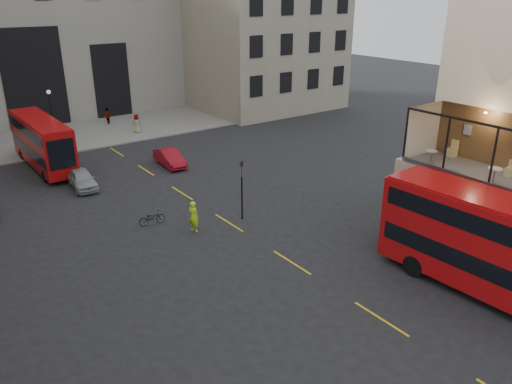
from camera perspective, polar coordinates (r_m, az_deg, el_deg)
ground at (r=24.32m, az=17.20°, el=-12.04°), size 140.00×140.00×0.00m
host_frontage at (r=28.29m, az=25.76°, el=-3.14°), size 3.00×11.00×4.50m
cafe_floor at (r=27.48m, az=26.54°, el=1.22°), size 3.00×10.00×0.10m
gateway at (r=60.63m, az=-25.83°, el=16.27°), size 35.00×10.60×18.00m
building_right at (r=63.31m, az=-0.43°, el=19.40°), size 16.60×18.60×20.00m
pavement_far at (r=52.21m, az=-22.95°, el=5.61°), size 40.00×12.00×0.12m
traffic_light_near at (r=30.26m, az=-1.64°, el=1.08°), size 0.16×0.20×3.80m
street_lamp_b at (r=47.87m, az=-22.14°, el=7.28°), size 0.36×0.36×5.33m
bus_near at (r=24.76m, az=27.05°, el=-5.81°), size 3.33×12.04×4.76m
bus_far at (r=43.17m, az=-23.27°, el=5.44°), size 2.47×10.03×3.99m
car_a at (r=37.97m, az=-19.24°, el=1.39°), size 1.91×4.02×1.33m
car_b at (r=41.17m, az=-9.84°, el=3.88°), size 1.70×4.11×1.32m
bicycle at (r=30.99m, az=-11.80°, el=-2.90°), size 1.66×0.77×0.84m
cyclist at (r=29.48m, az=-7.16°, el=-2.78°), size 0.69×0.82×1.91m
pedestrian_b at (r=53.08m, az=-23.81°, el=6.74°), size 1.31×1.43×1.92m
pedestrian_c at (r=55.60m, az=-16.59°, el=8.26°), size 1.12×1.00×1.82m
pedestrian_d at (r=51.41m, az=-13.48°, el=7.57°), size 1.12×1.05×1.93m
cafe_table_mid at (r=26.34m, az=25.60°, el=1.92°), size 0.65×0.65×0.81m
cafe_table_far at (r=28.40m, az=19.42°, el=4.03°), size 0.56×0.56×0.70m
cafe_chair_b at (r=27.96m, az=27.02°, el=2.10°), size 0.42×0.42×0.80m
cafe_chair_d at (r=30.08m, az=21.54°, el=4.33°), size 0.50×0.50×0.92m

